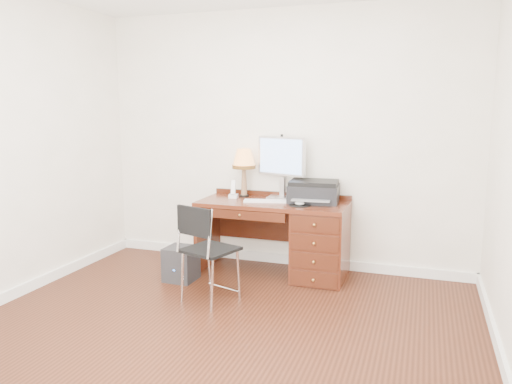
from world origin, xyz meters
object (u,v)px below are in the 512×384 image
(desk, at_px, (304,236))
(printer, at_px, (314,191))
(chair, at_px, (207,244))
(phone, at_px, (233,193))
(equipment_box, at_px, (181,264))
(monitor, at_px, (281,160))
(leg_lamp, at_px, (244,162))

(desk, xyz_separation_m, printer, (0.07, 0.11, 0.44))
(printer, distance_m, chair, 1.32)
(phone, distance_m, chair, 1.06)
(desk, relative_size, equipment_box, 4.48)
(phone, bearing_deg, desk, -13.10)
(printer, xyz_separation_m, chair, (-0.70, -1.07, -0.33))
(monitor, distance_m, equipment_box, 1.47)
(monitor, xyz_separation_m, leg_lamp, (-0.39, -0.05, -0.03))
(printer, height_order, chair, printer)
(desk, xyz_separation_m, equipment_box, (-1.12, -0.51, -0.25))
(phone, bearing_deg, monitor, 10.82)
(monitor, height_order, leg_lamp, monitor)
(leg_lamp, distance_m, chair, 1.28)
(leg_lamp, xyz_separation_m, chair, (0.07, -1.13, -0.59))
(chair, distance_m, equipment_box, 0.76)
(desk, height_order, monitor, monitor)
(desk, bearing_deg, leg_lamp, 165.74)
(monitor, relative_size, leg_lamp, 1.26)
(printer, bearing_deg, monitor, 159.13)
(printer, bearing_deg, chair, -127.77)
(printer, xyz_separation_m, phone, (-0.85, -0.05, -0.05))
(monitor, relative_size, printer, 1.24)
(phone, distance_m, equipment_box, 0.92)
(desk, distance_m, equipment_box, 1.25)
(desk, relative_size, chair, 1.72)
(monitor, bearing_deg, phone, -142.88)
(leg_lamp, bearing_deg, phone, -122.37)
(desk, xyz_separation_m, monitor, (-0.31, 0.22, 0.74))
(desk, height_order, phone, phone)
(monitor, height_order, equipment_box, monitor)
(desk, bearing_deg, chair, -123.29)
(leg_lamp, relative_size, chair, 0.58)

